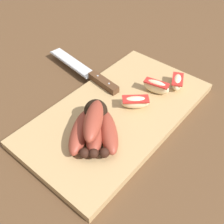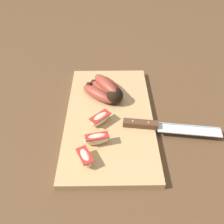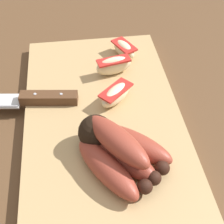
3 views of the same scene
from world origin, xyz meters
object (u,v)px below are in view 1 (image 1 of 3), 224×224
apple_wedge_near (156,87)px  apple_wedge_middle (135,102)px  banana_bunch (94,126)px  apple_wedge_far (177,82)px  chefs_knife (92,75)px

apple_wedge_near → apple_wedge_middle: 0.08m
apple_wedge_middle → banana_bunch: bearing=-8.1°
apple_wedge_far → apple_wedge_near: bearing=-27.1°
banana_bunch → apple_wedge_near: banana_bunch is taller
apple_wedge_near → apple_wedge_far: 0.06m
apple_wedge_far → chefs_knife: bearing=-60.4°
banana_bunch → apple_wedge_near: (-0.20, 0.02, -0.01)m
banana_bunch → chefs_knife: bearing=-135.1°
apple_wedge_middle → apple_wedge_far: apple_wedge_middle is taller
banana_bunch → apple_wedge_far: bearing=168.4°
chefs_knife → apple_wedge_middle: size_ratio=4.11×
banana_bunch → apple_wedge_middle: (-0.13, 0.02, -0.01)m
apple_wedge_middle → apple_wedge_far: 0.14m
banana_bunch → chefs_knife: 0.21m
apple_wedge_near → chefs_knife: bearing=-71.4°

